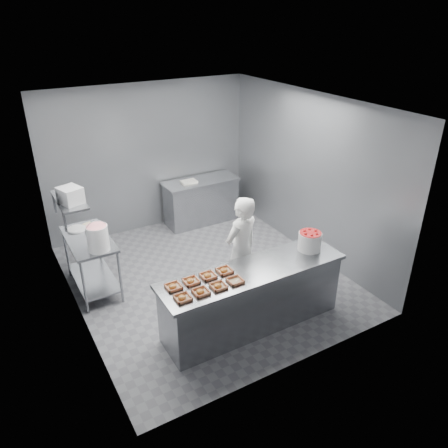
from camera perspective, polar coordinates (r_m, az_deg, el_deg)
The scene contains 24 objects.
floor at distance 7.20m, azimuth -2.33°, elevation -6.98°, with size 4.50×4.50×0.00m, color #4C4C51.
ceiling at distance 6.12m, azimuth -2.83°, elevation 15.44°, with size 4.50×4.50×0.00m, color white.
wall_back at distance 8.47m, azimuth -9.74°, elevation 8.46°, with size 4.00×0.04×2.80m, color slate.
wall_left at distance 5.98m, azimuth -19.78°, elevation -0.67°, with size 0.04×4.50×2.80m, color slate.
wall_right at distance 7.60m, azimuth 10.99°, elevation 6.23°, with size 0.04×4.50×2.80m, color slate.
service_counter at distance 5.99m, azimuth 3.74°, elevation -9.53°, with size 2.60×0.70×0.90m.
prep_table at distance 6.92m, azimuth -17.00°, elevation -3.99°, with size 0.60×1.20×0.90m.
back_counter at distance 8.84m, azimuth -3.01°, elevation 3.02°, with size 1.50×0.60×0.90m.
wall_shelf at distance 6.48m, azimuth -19.55°, elevation 2.98°, with size 0.35×0.90×0.03m, color slate.
tray_0 at distance 5.19m, azimuth -5.44°, elevation -9.58°, with size 0.19×0.18×0.06m.
tray_1 at distance 5.28m, azimuth -3.05°, elevation -8.84°, with size 0.19×0.18×0.06m.
tray_2 at distance 5.37m, azimuth -0.75°, elevation -8.11°, with size 0.19×0.18×0.06m.
tray_3 at distance 5.47m, azimuth 1.48°, elevation -7.41°, with size 0.19×0.18×0.04m.
tray_4 at distance 5.39m, azimuth -6.65°, elevation -8.12°, with size 0.19×0.18×0.06m.
tray_5 at distance 5.47m, azimuth -4.34°, elevation -7.43°, with size 0.19×0.18×0.06m.
tray_6 at distance 5.56m, azimuth -2.11°, elevation -6.76°, with size 0.19×0.18×0.06m.
tray_7 at distance 5.66m, azimuth 0.05°, elevation -6.09°, with size 0.19×0.18×0.06m.
worker at distance 6.29m, azimuth 2.24°, elevation -3.48°, with size 0.60×0.40×1.66m, color white.
strawberry_tub at distance 6.22m, azimuth 11.15°, elevation -2.12°, with size 0.32×0.32×0.27m.
glaze_bucket at distance 6.31m, azimuth -16.16°, elevation -1.71°, with size 0.31×0.30×0.46m.
bucket_lid at distance 7.08m, azimuth -18.72°, elevation -0.62°, with size 0.28×0.28×0.02m, color silver.
rag at distance 7.18m, azimuth -17.37°, elevation -0.03°, with size 0.13×0.11×0.02m, color #CCB28C.
appliance at distance 6.29m, azimuth -19.42°, elevation 3.55°, with size 0.26×0.30×0.23m, color gray.
paper_stack at distance 8.56m, azimuth -4.60°, elevation 5.53°, with size 0.30×0.22×0.04m, color silver.
Camera 1 is at (-2.75, -5.34, 3.97)m, focal length 35.00 mm.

